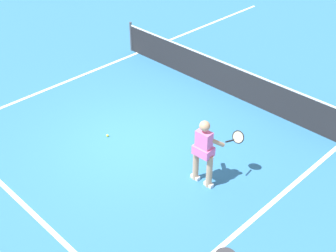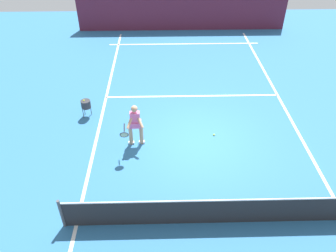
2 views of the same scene
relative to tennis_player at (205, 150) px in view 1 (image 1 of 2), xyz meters
name	(u,v)px [view 1 (image 1 of 2)]	position (x,y,z in m)	size (l,w,h in m)	color
ground_plane	(131,142)	(-2.20, -0.13, -0.85)	(28.44, 28.44, 0.00)	teal
service_line_marking	(20,202)	(-2.20, -3.08, -0.84)	(7.24, 0.10, 0.01)	white
sideline_left_marking	(47,89)	(-5.82, -0.13, -0.84)	(0.10, 19.88, 0.01)	white
sideline_right_marking	(254,219)	(1.43, -0.13, -0.84)	(0.10, 19.88, 0.01)	white
court_net	(224,77)	(-2.20, 3.34, -0.39)	(7.92, 0.08, 0.98)	#4C4C51
tennis_player	(205,150)	(0.00, 0.00, 0.00)	(0.76, 0.95, 1.55)	tan
tennis_ball_near	(107,136)	(-2.75, -0.39, -0.81)	(0.07, 0.07, 0.07)	#D1E533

